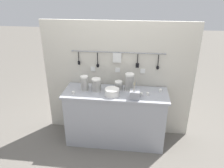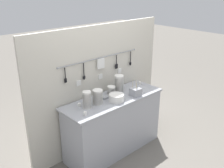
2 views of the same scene
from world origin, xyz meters
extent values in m
plane|color=#666059|center=(0.00, 0.00, 0.00)|extent=(20.00, 20.00, 0.00)
cube|color=#9EA0A8|center=(0.00, 0.00, 0.84)|extent=(1.53, 0.53, 0.03)
cube|color=#9EA0A8|center=(0.00, 0.00, 0.41)|extent=(1.47, 0.51, 0.83)
cube|color=beige|center=(0.00, 0.30, 0.92)|extent=(2.33, 0.04, 1.84)
cylinder|color=#93969E|center=(0.00, 0.27, 1.38)|extent=(1.38, 0.01, 0.01)
sphere|color=#93969E|center=(-0.69, 0.27, 1.38)|extent=(0.02, 0.02, 0.02)
sphere|color=#93969E|center=(0.69, 0.27, 1.38)|extent=(0.02, 0.02, 0.02)
cylinder|color=black|center=(-0.60, 0.26, 1.30)|extent=(0.01, 0.01, 0.15)
cube|color=black|center=(-0.60, 0.26, 1.20)|extent=(0.04, 0.01, 0.06)
cylinder|color=#93969E|center=(-0.60, 0.27, 1.37)|extent=(0.00, 0.01, 0.02)
cylinder|color=black|center=(-0.30, 0.26, 1.28)|extent=(0.01, 0.01, 0.18)
ellipsoid|color=black|center=(-0.30, 0.26, 1.16)|extent=(0.04, 0.02, 0.06)
cylinder|color=#93969E|center=(-0.30, 0.27, 1.37)|extent=(0.01, 0.01, 0.02)
cube|color=silver|center=(-0.01, 0.26, 1.30)|extent=(0.13, 0.02, 0.14)
cylinder|color=#93969E|center=(-0.01, 0.27, 1.37)|extent=(0.00, 0.01, 0.02)
cylinder|color=black|center=(0.30, 0.26, 1.30)|extent=(0.01, 0.01, 0.14)
cube|color=black|center=(0.30, 0.26, 1.19)|extent=(0.05, 0.01, 0.07)
cylinder|color=#93969E|center=(0.30, 0.27, 1.37)|extent=(0.01, 0.01, 0.02)
cylinder|color=black|center=(0.60, 0.26, 1.28)|extent=(0.01, 0.01, 0.17)
ellipsoid|color=black|center=(0.60, 0.26, 1.17)|extent=(0.04, 0.02, 0.06)
cylinder|color=#93969E|center=(0.60, 0.27, 1.37)|extent=(0.00, 0.01, 0.02)
cube|color=white|center=(-0.38, 0.28, 1.10)|extent=(0.07, 0.01, 0.07)
cube|color=white|center=(0.00, 0.28, 1.10)|extent=(0.07, 0.01, 0.07)
cube|color=white|center=(0.38, 0.28, 1.10)|extent=(0.07, 0.01, 0.07)
cylinder|color=silver|center=(0.04, 0.08, 0.88)|extent=(0.11, 0.11, 0.04)
cylinder|color=silver|center=(0.04, 0.08, 0.90)|extent=(0.11, 0.11, 0.04)
cylinder|color=silver|center=(0.04, 0.08, 0.93)|extent=(0.11, 0.11, 0.04)
cylinder|color=silver|center=(0.04, 0.08, 0.95)|extent=(0.11, 0.11, 0.04)
cylinder|color=silver|center=(0.04, 0.08, 0.97)|extent=(0.11, 0.11, 0.04)
cylinder|color=silver|center=(-0.46, 0.00, 0.88)|extent=(0.11, 0.11, 0.05)
cylinder|color=silver|center=(-0.46, 0.00, 0.91)|extent=(0.11, 0.11, 0.05)
cylinder|color=silver|center=(-0.46, 0.00, 0.93)|extent=(0.11, 0.11, 0.05)
cylinder|color=silver|center=(-0.46, 0.00, 0.96)|extent=(0.11, 0.11, 0.05)
cylinder|color=silver|center=(-0.46, 0.00, 0.98)|extent=(0.11, 0.11, 0.05)
cylinder|color=silver|center=(-0.46, 0.00, 1.01)|extent=(0.11, 0.11, 0.05)
cylinder|color=silver|center=(-0.46, 0.00, 1.04)|extent=(0.11, 0.11, 0.05)
cylinder|color=silver|center=(-0.46, 0.00, 1.06)|extent=(0.11, 0.11, 0.05)
cylinder|color=silver|center=(-0.28, 0.00, 0.88)|extent=(0.13, 0.13, 0.04)
cylinder|color=silver|center=(-0.28, 0.00, 0.90)|extent=(0.13, 0.13, 0.04)
cylinder|color=silver|center=(-0.28, 0.00, 0.92)|extent=(0.13, 0.13, 0.04)
cylinder|color=silver|center=(-0.28, 0.00, 0.94)|extent=(0.13, 0.13, 0.04)
cylinder|color=silver|center=(-0.28, 0.00, 0.97)|extent=(0.13, 0.13, 0.04)
cylinder|color=silver|center=(-0.28, 0.00, 0.99)|extent=(0.13, 0.13, 0.04)
cylinder|color=silver|center=(-0.28, 0.00, 1.01)|extent=(0.13, 0.13, 0.04)
cylinder|color=silver|center=(-0.28, 0.00, 1.04)|extent=(0.13, 0.13, 0.04)
cylinder|color=silver|center=(0.20, 0.09, 0.88)|extent=(0.13, 0.13, 0.05)
cylinder|color=silver|center=(0.20, 0.09, 0.91)|extent=(0.13, 0.13, 0.05)
cylinder|color=silver|center=(0.20, 0.09, 0.94)|extent=(0.13, 0.13, 0.05)
cylinder|color=silver|center=(0.20, 0.09, 0.97)|extent=(0.13, 0.13, 0.05)
cylinder|color=silver|center=(0.20, 0.09, 1.00)|extent=(0.13, 0.13, 0.05)
cylinder|color=silver|center=(0.20, 0.09, 1.03)|extent=(0.13, 0.13, 0.05)
cylinder|color=silver|center=(0.20, 0.09, 1.06)|extent=(0.13, 0.13, 0.05)
cylinder|color=silver|center=(0.20, 0.09, 1.09)|extent=(0.13, 0.13, 0.05)
cylinder|color=silver|center=(-0.04, -0.10, 0.86)|extent=(0.21, 0.21, 0.01)
cylinder|color=silver|center=(-0.04, -0.10, 0.87)|extent=(0.21, 0.21, 0.01)
cylinder|color=silver|center=(-0.04, -0.10, 0.88)|extent=(0.21, 0.21, 0.01)
cylinder|color=silver|center=(-0.04, -0.10, 0.89)|extent=(0.21, 0.21, 0.01)
cylinder|color=silver|center=(-0.04, -0.10, 0.91)|extent=(0.21, 0.21, 0.01)
cylinder|color=silver|center=(-0.04, -0.10, 0.92)|extent=(0.21, 0.21, 0.01)
cylinder|color=silver|center=(-0.04, -0.10, 0.93)|extent=(0.21, 0.21, 0.01)
cylinder|color=silver|center=(-0.04, -0.10, 0.94)|extent=(0.21, 0.21, 0.01)
cylinder|color=silver|center=(-0.04, -0.10, 0.95)|extent=(0.21, 0.21, 0.01)
cylinder|color=#93969E|center=(-0.11, 0.09, 0.87)|extent=(0.13, 0.13, 0.03)
cube|color=#93969E|center=(0.28, -0.16, 0.91)|extent=(0.14, 0.14, 0.11)
cylinder|color=#C6B793|center=(0.27, -0.11, 1.01)|extent=(0.03, 0.02, 0.18)
cylinder|color=#93969E|center=(0.31, -0.15, 1.01)|extent=(0.02, 0.02, 0.19)
cylinder|color=#C6B793|center=(0.27, -0.18, 1.00)|extent=(0.01, 0.02, 0.18)
cylinder|color=#C6B793|center=(0.27, -0.18, 1.01)|extent=(0.01, 0.03, 0.19)
cylinder|color=#93969E|center=(0.27, -0.20, 0.99)|extent=(0.03, 0.02, 0.16)
cylinder|color=silver|center=(-0.60, -0.14, 0.88)|extent=(0.04, 0.04, 0.04)
cylinder|color=silver|center=(0.38, -0.07, 0.88)|extent=(0.04, 0.04, 0.04)
cylinder|color=silver|center=(0.46, -0.05, 0.88)|extent=(0.04, 0.04, 0.04)
cylinder|color=silver|center=(0.65, 0.09, 0.88)|extent=(0.04, 0.04, 0.04)
cylinder|color=silver|center=(-0.51, 0.11, 0.88)|extent=(0.04, 0.04, 0.04)
camera|label=1|loc=(0.30, -2.85, 2.28)|focal=35.00mm
camera|label=2|loc=(-2.26, -2.44, 2.39)|focal=42.00mm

